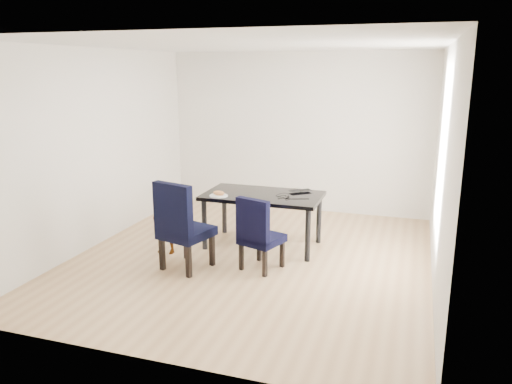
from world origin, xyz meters
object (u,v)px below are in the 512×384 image
(child, at_px, (165,219))
(chair_left, at_px, (186,225))
(chair_right, at_px, (262,233))
(dining_table, at_px, (263,220))
(plate, at_px, (219,196))
(laptop, at_px, (299,190))

(child, bearing_deg, chair_left, -41.22)
(chair_left, distance_m, chair_right, 0.93)
(dining_table, bearing_deg, child, -150.75)
(chair_right, distance_m, child, 1.40)
(dining_table, xyz_separation_m, chair_right, (0.23, -0.78, 0.09))
(chair_right, height_order, plate, chair_right)
(child, height_order, plate, child)
(child, distance_m, laptop, 1.89)
(child, height_order, laptop, child)
(dining_table, xyz_separation_m, plate, (-0.53, -0.30, 0.38))
(chair_right, xyz_separation_m, laptop, (0.20, 1.09, 0.30))
(chair_left, bearing_deg, plate, 95.41)
(dining_table, bearing_deg, laptop, 35.61)
(chair_right, relative_size, child, 0.98)
(chair_right, distance_m, plate, 0.95)
(chair_right, height_order, laptop, chair_right)
(child, bearing_deg, plate, 25.47)
(chair_right, relative_size, plate, 3.76)
(dining_table, bearing_deg, plate, -150.41)
(dining_table, relative_size, plate, 6.43)
(dining_table, relative_size, laptop, 5.08)
(chair_left, relative_size, child, 1.18)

